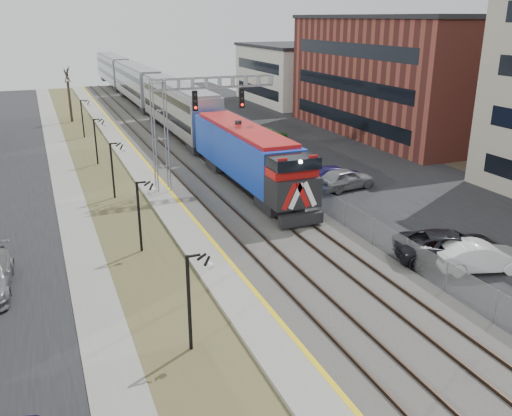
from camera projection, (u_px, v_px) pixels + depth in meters
street_west at (3, 183)px, 41.86m from camera, size 7.00×120.00×0.04m
sidewalk at (64, 177)px, 43.45m from camera, size 2.00×120.00×0.08m
grass_median at (102, 173)px, 44.51m from camera, size 4.00×120.00×0.06m
platform at (139, 168)px, 45.54m from camera, size 2.00×120.00×0.24m
ballast_bed at (196, 163)px, 47.32m from camera, size 8.00×120.00×0.20m
parking_lot at (318, 152)px, 51.60m from camera, size 16.00×120.00×0.04m
platform_edge at (149, 166)px, 45.81m from camera, size 0.24×120.00×0.01m
track_near at (174, 163)px, 46.56m from camera, size 1.58×120.00×0.15m
track_far at (213, 159)px, 47.80m from camera, size 1.58×120.00×0.15m
train at (149, 92)px, 70.51m from camera, size 3.00×85.85×5.33m
signal_gantry at (183, 115)px, 38.39m from camera, size 9.00×1.07×8.15m
lampposts at (138, 216)px, 29.25m from camera, size 0.14×62.14×4.00m
fence at (241, 151)px, 48.58m from camera, size 0.04×120.00×1.60m
buildings_east at (471, 82)px, 51.12m from camera, size 16.00×76.00×15.00m
car_lot_b at (480, 257)px, 27.20m from camera, size 4.83×2.85×1.50m
car_lot_c at (451, 248)px, 28.16m from camera, size 6.46×4.73×1.63m
car_lot_d at (335, 175)px, 41.73m from camera, size 4.62×2.12×1.31m
car_lot_e at (345, 179)px, 40.12m from camera, size 4.91×2.59×1.59m
car_lot_f at (267, 135)px, 55.42m from camera, size 4.50×2.59×1.40m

